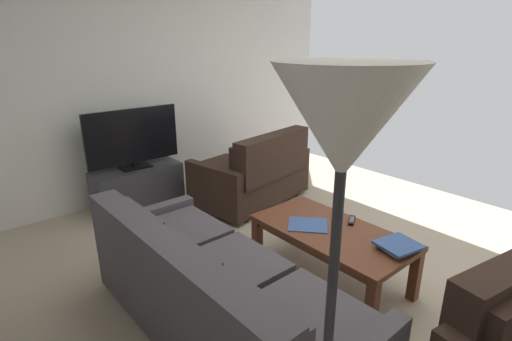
{
  "coord_description": "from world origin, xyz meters",
  "views": [
    {
      "loc": [
        -1.68,
        2.26,
        1.85
      ],
      "look_at": [
        0.35,
        0.54,
        0.94
      ],
      "focal_mm": 27.15,
      "sensor_mm": 36.0,
      "label": 1
    }
  ],
  "objects_px": {
    "coffee_table": "(331,237)",
    "book_stack": "(399,246)",
    "floor_lamp": "(341,170)",
    "sofa_main": "(212,294)",
    "loveseat_near": "(255,173)",
    "loose_magazine": "(308,225)",
    "tv_stand": "(138,187)",
    "flat_tv": "(133,138)",
    "tv_remote": "(352,220)"
  },
  "relations": [
    {
      "from": "book_stack",
      "to": "loose_magazine",
      "type": "bearing_deg",
      "value": 17.49
    },
    {
      "from": "flat_tv",
      "to": "tv_remote",
      "type": "bearing_deg",
      "value": -162.05
    },
    {
      "from": "coffee_table",
      "to": "book_stack",
      "type": "bearing_deg",
      "value": -166.08
    },
    {
      "from": "book_stack",
      "to": "loveseat_near",
      "type": "bearing_deg",
      "value": -11.57
    },
    {
      "from": "loveseat_near",
      "to": "floor_lamp",
      "type": "xyz_separation_m",
      "value": [
        -2.71,
        2.01,
        1.18
      ]
    },
    {
      "from": "flat_tv",
      "to": "tv_remote",
      "type": "xyz_separation_m",
      "value": [
        -2.38,
        -0.77,
        -0.36
      ]
    },
    {
      "from": "tv_remote",
      "to": "book_stack",
      "type": "bearing_deg",
      "value": 167.08
    },
    {
      "from": "book_stack",
      "to": "tv_remote",
      "type": "relative_size",
      "value": 1.97
    },
    {
      "from": "tv_stand",
      "to": "loveseat_near",
      "type": "bearing_deg",
      "value": -126.12
    },
    {
      "from": "loveseat_near",
      "to": "tv_remote",
      "type": "bearing_deg",
      "value": 168.83
    },
    {
      "from": "tv_stand",
      "to": "loose_magazine",
      "type": "relative_size",
      "value": 3.25
    },
    {
      "from": "sofa_main",
      "to": "tv_stand",
      "type": "bearing_deg",
      "value": -13.38
    },
    {
      "from": "loveseat_near",
      "to": "tv_stand",
      "type": "bearing_deg",
      "value": 53.88
    },
    {
      "from": "flat_tv",
      "to": "loose_magazine",
      "type": "relative_size",
      "value": 3.45
    },
    {
      "from": "coffee_table",
      "to": "tv_stand",
      "type": "relative_size",
      "value": 1.24
    },
    {
      "from": "loveseat_near",
      "to": "flat_tv",
      "type": "relative_size",
      "value": 1.36
    },
    {
      "from": "floor_lamp",
      "to": "tv_stand",
      "type": "relative_size",
      "value": 1.83
    },
    {
      "from": "sofa_main",
      "to": "floor_lamp",
      "type": "relative_size",
      "value": 1.15
    },
    {
      "from": "loose_magazine",
      "to": "floor_lamp",
      "type": "bearing_deg",
      "value": -178.23
    },
    {
      "from": "flat_tv",
      "to": "loose_magazine",
      "type": "distance_m",
      "value": 2.27
    },
    {
      "from": "loveseat_near",
      "to": "floor_lamp",
      "type": "height_order",
      "value": "floor_lamp"
    },
    {
      "from": "coffee_table",
      "to": "tv_remote",
      "type": "xyz_separation_m",
      "value": [
        -0.02,
        -0.23,
        0.08
      ]
    },
    {
      "from": "loveseat_near",
      "to": "tv_remote",
      "type": "distance_m",
      "value": 1.62
    },
    {
      "from": "book_stack",
      "to": "tv_remote",
      "type": "distance_m",
      "value": 0.49
    },
    {
      "from": "tv_stand",
      "to": "book_stack",
      "type": "xyz_separation_m",
      "value": [
        -2.86,
        -0.66,
        0.24
      ]
    },
    {
      "from": "tv_stand",
      "to": "tv_remote",
      "type": "height_order",
      "value": "tv_remote"
    },
    {
      "from": "tv_remote",
      "to": "loose_magazine",
      "type": "bearing_deg",
      "value": 59.56
    },
    {
      "from": "flat_tv",
      "to": "book_stack",
      "type": "height_order",
      "value": "flat_tv"
    },
    {
      "from": "loveseat_near",
      "to": "book_stack",
      "type": "xyz_separation_m",
      "value": [
        -2.07,
        0.42,
        0.11
      ]
    },
    {
      "from": "book_stack",
      "to": "loose_magazine",
      "type": "relative_size",
      "value": 1.04
    },
    {
      "from": "coffee_table",
      "to": "tv_stand",
      "type": "bearing_deg",
      "value": 12.83
    },
    {
      "from": "tv_remote",
      "to": "tv_stand",
      "type": "bearing_deg",
      "value": 17.91
    },
    {
      "from": "flat_tv",
      "to": "loveseat_near",
      "type": "bearing_deg",
      "value": -126.06
    },
    {
      "from": "loose_magazine",
      "to": "flat_tv",
      "type": "bearing_deg",
      "value": 60.0
    },
    {
      "from": "tv_stand",
      "to": "book_stack",
      "type": "relative_size",
      "value": 3.12
    },
    {
      "from": "loose_magazine",
      "to": "tv_remote",
      "type": "bearing_deg",
      "value": -72.11
    },
    {
      "from": "floor_lamp",
      "to": "flat_tv",
      "type": "height_order",
      "value": "floor_lamp"
    },
    {
      "from": "sofa_main",
      "to": "coffee_table",
      "type": "bearing_deg",
      "value": -92.03
    },
    {
      "from": "sofa_main",
      "to": "flat_tv",
      "type": "xyz_separation_m",
      "value": [
        2.33,
        -0.55,
        0.46
      ]
    },
    {
      "from": "floor_lamp",
      "to": "tv_remote",
      "type": "bearing_deg",
      "value": -56.61
    },
    {
      "from": "coffee_table",
      "to": "tv_stand",
      "type": "distance_m",
      "value": 2.43
    },
    {
      "from": "coffee_table",
      "to": "tv_stand",
      "type": "height_order",
      "value": "tv_stand"
    },
    {
      "from": "coffee_table",
      "to": "floor_lamp",
      "type": "distance_m",
      "value": 2.19
    },
    {
      "from": "loveseat_near",
      "to": "book_stack",
      "type": "relative_size",
      "value": 4.49
    },
    {
      "from": "floor_lamp",
      "to": "coffee_table",
      "type": "bearing_deg",
      "value": -52.28
    },
    {
      "from": "sofa_main",
      "to": "book_stack",
      "type": "relative_size",
      "value": 6.56
    },
    {
      "from": "loveseat_near",
      "to": "loose_magazine",
      "type": "distance_m",
      "value": 1.54
    },
    {
      "from": "loveseat_near",
      "to": "tv_stand",
      "type": "distance_m",
      "value": 1.35
    },
    {
      "from": "floor_lamp",
      "to": "book_stack",
      "type": "relative_size",
      "value": 5.7
    },
    {
      "from": "floor_lamp",
      "to": "loose_magazine",
      "type": "relative_size",
      "value": 5.94
    }
  ]
}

